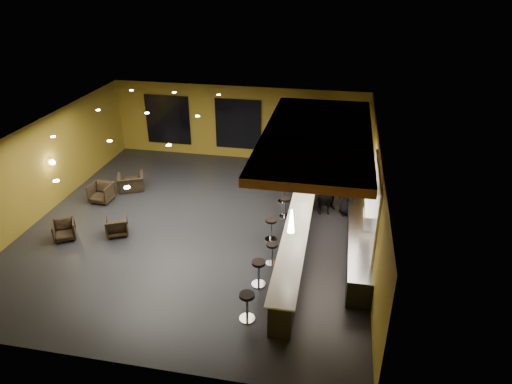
% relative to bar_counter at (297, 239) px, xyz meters
% --- Properties ---
extents(floor, '(12.00, 13.00, 0.10)m').
position_rel_bar_counter_xyz_m(floor, '(-3.65, 1.00, -0.55)').
color(floor, black).
rests_on(floor, ground).
extents(ceiling, '(12.00, 13.00, 0.10)m').
position_rel_bar_counter_xyz_m(ceiling, '(-3.65, 1.00, 3.05)').
color(ceiling, black).
extents(wall_back, '(12.00, 0.10, 3.50)m').
position_rel_bar_counter_xyz_m(wall_back, '(-3.65, 7.55, 1.25)').
color(wall_back, olive).
rests_on(wall_back, floor).
extents(wall_front, '(12.00, 0.10, 3.50)m').
position_rel_bar_counter_xyz_m(wall_front, '(-3.65, -5.55, 1.25)').
color(wall_front, olive).
rests_on(wall_front, floor).
extents(wall_left, '(0.10, 13.00, 3.50)m').
position_rel_bar_counter_xyz_m(wall_left, '(-9.70, 1.00, 1.25)').
color(wall_left, olive).
rests_on(wall_left, floor).
extents(wall_right, '(0.10, 13.00, 3.50)m').
position_rel_bar_counter_xyz_m(wall_right, '(2.40, 1.00, 1.25)').
color(wall_right, olive).
rests_on(wall_right, floor).
extents(wood_soffit, '(3.60, 8.00, 0.28)m').
position_rel_bar_counter_xyz_m(wood_soffit, '(0.35, 2.00, 2.86)').
color(wood_soffit, '#BB6A36').
rests_on(wood_soffit, ceiling).
extents(window_left, '(2.20, 0.06, 2.40)m').
position_rel_bar_counter_xyz_m(window_left, '(-7.15, 7.44, 1.20)').
color(window_left, black).
rests_on(window_left, wall_back).
extents(window_center, '(2.20, 0.06, 2.40)m').
position_rel_bar_counter_xyz_m(window_center, '(-3.65, 7.44, 1.20)').
color(window_center, black).
rests_on(window_center, wall_back).
extents(window_right, '(2.20, 0.06, 2.40)m').
position_rel_bar_counter_xyz_m(window_right, '(-0.65, 7.44, 1.20)').
color(window_right, black).
rests_on(window_right, wall_back).
extents(tile_backsplash, '(0.06, 3.20, 2.40)m').
position_rel_bar_counter_xyz_m(tile_backsplash, '(2.31, 0.00, 1.50)').
color(tile_backsplash, white).
rests_on(tile_backsplash, wall_right).
extents(bar_counter, '(0.60, 8.00, 1.00)m').
position_rel_bar_counter_xyz_m(bar_counter, '(0.00, 0.00, 0.00)').
color(bar_counter, black).
rests_on(bar_counter, floor).
extents(bar_top, '(0.78, 8.10, 0.05)m').
position_rel_bar_counter_xyz_m(bar_top, '(0.00, 0.00, 0.52)').
color(bar_top, silver).
rests_on(bar_top, bar_counter).
extents(prep_counter, '(0.70, 6.00, 0.86)m').
position_rel_bar_counter_xyz_m(prep_counter, '(2.00, 0.50, -0.07)').
color(prep_counter, black).
rests_on(prep_counter, floor).
extents(prep_top, '(0.72, 6.00, 0.03)m').
position_rel_bar_counter_xyz_m(prep_top, '(2.00, 0.50, 0.39)').
color(prep_top, silver).
rests_on(prep_top, prep_counter).
extents(wall_shelf_lower, '(0.30, 1.50, 0.03)m').
position_rel_bar_counter_xyz_m(wall_shelf_lower, '(2.17, -0.20, 1.10)').
color(wall_shelf_lower, silver).
rests_on(wall_shelf_lower, wall_right).
extents(wall_shelf_upper, '(0.30, 1.50, 0.03)m').
position_rel_bar_counter_xyz_m(wall_shelf_upper, '(2.17, -0.20, 1.55)').
color(wall_shelf_upper, silver).
rests_on(wall_shelf_upper, wall_right).
extents(column, '(0.60, 0.60, 3.50)m').
position_rel_bar_counter_xyz_m(column, '(0.00, 4.60, 1.25)').
color(column, olive).
rests_on(column, floor).
extents(wall_sconce, '(0.22, 0.22, 0.22)m').
position_rel_bar_counter_xyz_m(wall_sconce, '(-9.53, 1.50, 1.30)').
color(wall_sconce, '#FFE5B2').
rests_on(wall_sconce, wall_left).
extents(pendant_0, '(0.20, 0.20, 0.70)m').
position_rel_bar_counter_xyz_m(pendant_0, '(0.00, -2.00, 1.85)').
color(pendant_0, white).
rests_on(pendant_0, wood_soffit).
extents(pendant_1, '(0.20, 0.20, 0.70)m').
position_rel_bar_counter_xyz_m(pendant_1, '(0.00, 0.50, 1.85)').
color(pendant_1, white).
rests_on(pendant_1, wood_soffit).
extents(pendant_2, '(0.20, 0.20, 0.70)m').
position_rel_bar_counter_xyz_m(pendant_2, '(0.00, 3.00, 1.85)').
color(pendant_2, white).
rests_on(pendant_2, wood_soffit).
extents(staff_a, '(0.71, 0.55, 1.74)m').
position_rel_bar_counter_xyz_m(staff_a, '(0.77, 2.72, 0.37)').
color(staff_a, black).
rests_on(staff_a, floor).
extents(staff_b, '(0.91, 0.76, 1.69)m').
position_rel_bar_counter_xyz_m(staff_b, '(0.93, 3.15, 0.34)').
color(staff_b, black).
rests_on(staff_b, floor).
extents(staff_c, '(0.79, 0.57, 1.50)m').
position_rel_bar_counter_xyz_m(staff_c, '(1.60, 2.81, 0.25)').
color(staff_c, black).
rests_on(staff_c, floor).
extents(armchair_a, '(0.99, 1.00, 0.67)m').
position_rel_bar_counter_xyz_m(armchair_a, '(-7.97, -0.73, -0.16)').
color(armchair_a, black).
rests_on(armchair_a, floor).
extents(armchair_b, '(0.99, 1.00, 0.68)m').
position_rel_bar_counter_xyz_m(armchair_b, '(-6.32, -0.12, -0.16)').
color(armchair_b, black).
rests_on(armchair_b, floor).
extents(armchair_c, '(0.85, 0.87, 0.76)m').
position_rel_bar_counter_xyz_m(armchair_c, '(-8.02, 2.03, -0.12)').
color(armchair_c, black).
rests_on(armchair_c, floor).
extents(armchair_d, '(1.35, 1.29, 0.69)m').
position_rel_bar_counter_xyz_m(armchair_d, '(-7.30, 3.19, -0.15)').
color(armchair_d, black).
rests_on(armchair_d, floor).
extents(bar_stool_0, '(0.43, 0.43, 0.86)m').
position_rel_bar_counter_xyz_m(bar_stool_0, '(-0.94, -3.44, 0.05)').
color(bar_stool_0, silver).
rests_on(bar_stool_0, floor).
extents(bar_stool_1, '(0.42, 0.42, 0.84)m').
position_rel_bar_counter_xyz_m(bar_stool_1, '(-0.91, -1.95, 0.04)').
color(bar_stool_1, silver).
rests_on(bar_stool_1, floor).
extents(bar_stool_2, '(0.38, 0.38, 0.75)m').
position_rel_bar_counter_xyz_m(bar_stool_2, '(-0.69, -0.83, -0.02)').
color(bar_stool_2, silver).
rests_on(bar_stool_2, floor).
extents(bar_stool_3, '(0.41, 0.41, 0.81)m').
position_rel_bar_counter_xyz_m(bar_stool_3, '(-0.94, 0.53, 0.02)').
color(bar_stool_3, silver).
rests_on(bar_stool_3, floor).
extents(bar_stool_4, '(0.40, 0.40, 0.79)m').
position_rel_bar_counter_xyz_m(bar_stool_4, '(-0.68, 2.19, 0.01)').
color(bar_stool_4, silver).
rests_on(bar_stool_4, floor).
extents(bar_stool_5, '(0.40, 0.40, 0.79)m').
position_rel_bar_counter_xyz_m(bar_stool_5, '(-0.91, 3.36, 0.00)').
color(bar_stool_5, silver).
rests_on(bar_stool_5, floor).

